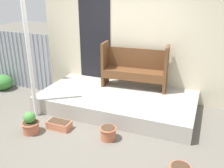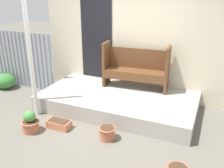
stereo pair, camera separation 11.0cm
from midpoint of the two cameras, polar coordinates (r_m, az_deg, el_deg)
The scene contains 10 objects.
ground_plane at distance 4.82m, azimuth -2.32°, elevation -9.57°, with size 24.00×24.00×0.00m, color #666056.
porch_slab at distance 5.40m, azimuth 1.89°, elevation -3.99°, with size 3.27×1.67×0.33m.
house_wall at distance 5.83m, azimuth 4.82°, elevation 9.66°, with size 4.47×0.08×2.60m.
fence_corrugated at distance 7.11m, azimuth -22.09°, elevation 5.52°, with size 2.75×0.05×1.45m.
support_post at distance 5.02m, azimuth -17.44°, elevation 5.06°, with size 0.08×0.08×2.30m.
bench at distance 5.58m, azimuth 6.04°, elevation 4.05°, with size 1.47×0.50×1.00m.
flower_pot_left at distance 4.79m, azimuth -17.53°, elevation -8.43°, with size 0.32×0.32×0.41m.
flower_pot_middle at distance 4.39m, azimuth -0.38°, elevation -11.02°, with size 0.30×0.30×0.23m.
planter_box_rect at distance 4.83m, azimuth -11.36°, elevation -8.96°, with size 0.44×0.23×0.15m.
shrub_by_fence at distance 7.01m, azimuth -22.82°, elevation 0.62°, with size 0.54×0.48×0.38m.
Camera 2 is at (1.86, -3.70, 2.48)m, focal length 40.00 mm.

